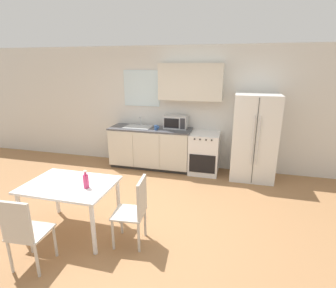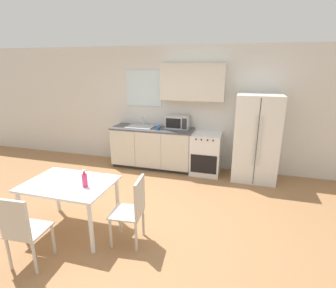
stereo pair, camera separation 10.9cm
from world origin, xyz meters
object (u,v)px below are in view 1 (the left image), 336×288
(oven_range, at_px, (204,153))
(dining_chair_near, at_px, (23,230))
(dining_table, at_px, (70,190))
(drink_bottle, at_px, (86,181))
(microwave, at_px, (176,122))
(dining_chair_side, at_px, (136,207))
(refrigerator, at_px, (254,138))
(coffee_mug, at_px, (156,127))

(oven_range, bearing_deg, dining_chair_near, -115.04)
(dining_table, height_order, drink_bottle, drink_bottle)
(microwave, xyz_separation_m, drink_bottle, (-0.57, -2.79, -0.24))
(dining_chair_near, height_order, drink_bottle, drink_bottle)
(drink_bottle, bearing_deg, dining_chair_near, -115.05)
(drink_bottle, bearing_deg, microwave, 78.43)
(oven_range, xyz_separation_m, microwave, (-0.67, 0.13, 0.63))
(dining_chair_near, xyz_separation_m, dining_chair_side, (1.04, 0.77, 0.00))
(drink_bottle, bearing_deg, dining_chair_side, 1.32)
(refrigerator, bearing_deg, drink_bottle, -130.51)
(microwave, distance_m, dining_chair_side, 2.83)
(coffee_mug, xyz_separation_m, drink_bottle, (-0.19, -2.54, -0.15))
(dining_chair_side, bearing_deg, microwave, -3.41)
(microwave, height_order, dining_chair_side, microwave)
(dining_table, xyz_separation_m, drink_bottle, (0.29, -0.05, 0.20))
(coffee_mug, relative_size, drink_bottle, 0.44)
(dining_table, bearing_deg, refrigerator, 45.52)
(refrigerator, relative_size, dining_chair_side, 1.89)
(refrigerator, bearing_deg, dining_table, -134.48)
(oven_range, relative_size, coffee_mug, 8.44)
(oven_range, xyz_separation_m, coffee_mug, (-1.05, -0.12, 0.54))
(coffee_mug, bearing_deg, drink_bottle, -94.34)
(dining_table, bearing_deg, coffee_mug, 79.05)
(microwave, xyz_separation_m, dining_chair_near, (-0.92, -3.55, -0.54))
(coffee_mug, bearing_deg, dining_chair_side, -79.01)
(drink_bottle, bearing_deg, dining_table, 171.04)
(refrigerator, bearing_deg, microwave, 174.54)
(refrigerator, relative_size, dining_table, 1.47)
(oven_range, relative_size, microwave, 1.74)
(dining_table, distance_m, dining_chair_near, 0.81)
(microwave, relative_size, drink_bottle, 2.11)
(drink_bottle, bearing_deg, oven_range, 64.96)
(oven_range, height_order, microwave, microwave)
(oven_range, height_order, coffee_mug, coffee_mug)
(oven_range, distance_m, dining_chair_near, 3.77)
(oven_range, distance_m, drink_bottle, 2.96)
(coffee_mug, xyz_separation_m, dining_chair_near, (-0.55, -3.30, -0.45))
(refrigerator, relative_size, drink_bottle, 7.22)
(coffee_mug, bearing_deg, dining_chair_near, -99.40)
(microwave, relative_size, dining_chair_side, 0.55)
(coffee_mug, relative_size, dining_chair_near, 0.11)
(oven_range, relative_size, dining_chair_near, 0.96)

